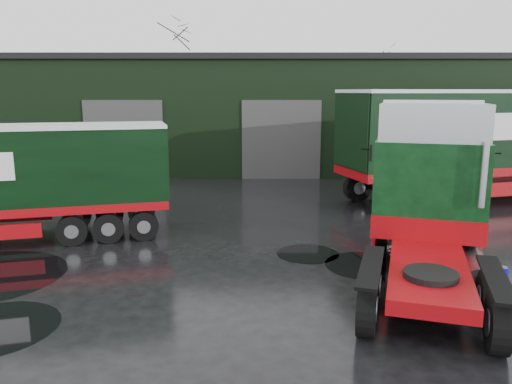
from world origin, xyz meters
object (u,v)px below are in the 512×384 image
Objects in this scene: hero_tractor at (431,202)px; tree_back_b at (370,100)px; lorry_right at (498,145)px; wash_bucket at (502,272)px; tree_back_a at (174,87)px; warehouse at (277,112)px.

hero_tractor is 31.49m from tree_back_b.
hero_tractor is 11.70m from lorry_right.
wash_bucket is 0.03× the size of tree_back_a.
tree_back_a reaches higher than hero_tractor.
lorry_right is (8.63, -11.00, -0.89)m from warehouse.
lorry_right is 2.30× the size of tree_back_b.
warehouse reaches higher than hero_tractor.
tree_back_b is (16.00, 0.00, -1.00)m from tree_back_a.
hero_tractor reaches higher than wash_bucket.
hero_tractor is at bearing -100.07° from tree_back_b.
tree_back_b is at bearing 165.55° from lorry_right.
warehouse reaches higher than lorry_right.
tree_back_a reaches higher than lorry_right.
hero_tractor is 0.71× the size of tree_back_a.
warehouse is at bearing -51.34° from tree_back_a.
hero_tractor is 24.72× the size of wash_bucket.
warehouse is at bearing 113.47° from hero_tractor.
warehouse is at bearing 103.20° from wash_bucket.
lorry_right is 21.06m from tree_back_b.
lorry_right is 26.90m from tree_back_a.
warehouse reaches higher than wash_bucket.
tree_back_b reaches higher than warehouse.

